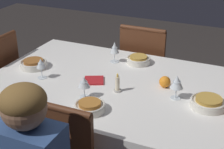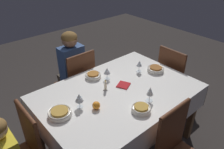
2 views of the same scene
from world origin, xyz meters
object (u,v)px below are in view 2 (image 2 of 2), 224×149
(person_adult_denim, at_px, (70,67))
(wine_glass_east, at_px, (79,98))
(bowl_south, at_px, (93,75))
(candle_centerpiece, at_px, (105,86))
(wine_glass_south, at_px, (107,71))
(bowl_west, at_px, (156,69))
(bowl_east, at_px, (60,113))
(orange_fruit, at_px, (96,105))
(dining_table, at_px, (118,97))
(bowl_north, at_px, (141,109))
(napkin_red_folded, at_px, (123,85))
(chair_west, at_px, (174,78))
(wine_glass_west, at_px, (139,64))
(chair_south, at_px, (78,82))
(wine_glass_north, at_px, (150,92))

(person_adult_denim, bearing_deg, wine_glass_east, 64.10)
(bowl_south, relative_size, candle_centerpiece, 1.43)
(wine_glass_south, height_order, bowl_west, wine_glass_south)
(bowl_east, height_order, orange_fruit, orange_fruit)
(dining_table, distance_m, person_adult_denim, 0.92)
(bowl_north, distance_m, candle_centerpiece, 0.46)
(bowl_south, relative_size, napkin_red_folded, 1.06)
(dining_table, distance_m, bowl_south, 0.39)
(bowl_north, bearing_deg, orange_fruit, -45.72)
(chair_west, xyz_separation_m, wine_glass_west, (0.57, -0.12, 0.36))
(orange_fruit, bearing_deg, bowl_west, -174.81)
(bowl_north, height_order, candle_centerpiece, candle_centerpiece)
(wine_glass_east, bearing_deg, person_adult_denim, -115.90)
(chair_south, height_order, bowl_east, chair_south)
(chair_west, bearing_deg, dining_table, 90.36)
(chair_west, bearing_deg, bowl_south, 70.84)
(dining_table, height_order, wine_glass_south, wine_glass_south)
(chair_south, height_order, napkin_red_folded, chair_south)
(dining_table, relative_size, napkin_red_folded, 9.73)
(dining_table, xyz_separation_m, bowl_west, (-0.59, -0.01, 0.11))
(bowl_east, xyz_separation_m, orange_fruit, (-0.29, 0.13, 0.01))
(chair_west, xyz_separation_m, bowl_west, (0.41, -0.00, 0.29))
(bowl_north, xyz_separation_m, napkin_red_folded, (-0.16, -0.40, -0.02))
(chair_south, xyz_separation_m, wine_glass_south, (-0.07, 0.51, 0.35))
(candle_centerpiece, bearing_deg, bowl_north, 93.85)
(chair_south, relative_size, bowl_east, 4.64)
(chair_south, relative_size, wine_glass_south, 7.07)
(person_adult_denim, bearing_deg, bowl_south, 86.71)
(chair_south, height_order, wine_glass_east, chair_south)
(bowl_south, distance_m, candle_centerpiece, 0.28)
(bowl_south, xyz_separation_m, orange_fruit, (0.30, 0.45, 0.01))
(chair_west, xyz_separation_m, wine_glass_north, (0.90, 0.32, 0.36))
(chair_west, distance_m, wine_glass_south, 1.04)
(chair_south, distance_m, wine_glass_north, 1.14)
(bowl_east, relative_size, candle_centerpiece, 1.70)
(wine_glass_east, xyz_separation_m, bowl_north, (-0.38, 0.40, -0.08))
(wine_glass_west, bearing_deg, napkin_red_folded, 15.91)
(person_adult_denim, xyz_separation_m, bowl_west, (-0.60, 0.91, 0.14))
(bowl_east, distance_m, candle_centerpiece, 0.54)
(wine_glass_west, bearing_deg, candle_centerpiece, 3.60)
(bowl_west, xyz_separation_m, wine_glass_north, (0.48, 0.32, 0.08))
(person_adult_denim, distance_m, wine_glass_east, 1.00)
(wine_glass_south, xyz_separation_m, orange_fruit, (0.40, 0.32, -0.06))
(person_adult_denim, bearing_deg, orange_fruit, 71.74)
(bowl_east, distance_m, napkin_red_folded, 0.73)
(wine_glass_north, bearing_deg, bowl_west, -146.48)
(dining_table, height_order, bowl_north, bowl_north)
(chair_west, relative_size, wine_glass_north, 6.21)
(wine_glass_east, relative_size, candle_centerpiece, 1.22)
(dining_table, xyz_separation_m, candle_centerpiece, (0.09, -0.10, 0.13))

